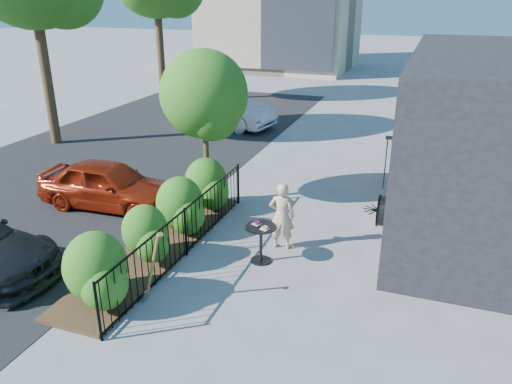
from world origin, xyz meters
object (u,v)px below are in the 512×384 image
at_px(cafe_table, 261,237).
at_px(shovel, 151,271).
at_px(car_red, 109,184).
at_px(patio_tree, 206,100).
at_px(car_silver, 221,109).
at_px(woman, 282,216).

relative_size(cafe_table, shovel, 0.58).
bearing_deg(car_red, patio_tree, -66.94).
bearing_deg(shovel, cafe_table, 57.07).
xyz_separation_m(cafe_table, car_silver, (-5.28, 10.08, 0.18)).
bearing_deg(patio_tree, woman, -34.30).
xyz_separation_m(patio_tree, car_red, (-2.34, -1.10, -2.14)).
height_order(shovel, car_red, shovel).
height_order(cafe_table, car_red, car_red).
bearing_deg(patio_tree, car_silver, 111.26).
bearing_deg(car_silver, cafe_table, -143.15).
distance_m(shovel, car_red, 4.77).
xyz_separation_m(woman, car_silver, (-5.49, 9.34, -0.02)).
bearing_deg(woman, patio_tree, -44.13).
bearing_deg(car_silver, woman, -140.33).
xyz_separation_m(patio_tree, cafe_table, (2.32, -2.47, -2.20)).
xyz_separation_m(woman, shovel, (-1.55, -2.80, -0.11)).
height_order(car_red, car_silver, car_silver).
distance_m(cafe_table, car_silver, 11.37).
relative_size(cafe_table, woman, 0.57).
bearing_deg(patio_tree, car_red, -154.76).
distance_m(patio_tree, cafe_table, 4.04).
xyz_separation_m(patio_tree, car_silver, (-2.96, 7.61, -2.02)).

